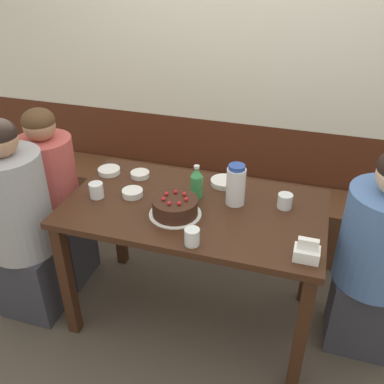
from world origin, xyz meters
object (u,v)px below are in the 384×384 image
(water_pitcher, at_px, (236,185))
(person_pale_blue_shirt, at_px, (21,227))
(birthday_cake, at_px, (175,207))
(bowl_soup_white, at_px, (133,193))
(person_teal_shirt, at_px, (377,257))
(soju_bottle, at_px, (197,182))
(glass_water_tall, at_px, (192,237))
(glass_shot_small, at_px, (96,190))
(bench_seat, at_px, (227,211))
(bowl_side_dish, at_px, (224,182))
(napkin_holder, at_px, (307,252))
(person_grey_tee, at_px, (55,204))
(glass_tumbler_short, at_px, (285,201))
(bowl_sauce_shallow, at_px, (109,171))
(bowl_rice_small, at_px, (140,174))

(water_pitcher, bearing_deg, person_pale_blue_shirt, -164.44)
(birthday_cake, distance_m, water_pitcher, 0.33)
(bowl_soup_white, distance_m, person_teal_shirt, 1.29)
(soju_bottle, bearing_deg, glass_water_tall, -76.09)
(water_pitcher, bearing_deg, glass_shot_small, -167.62)
(bench_seat, xyz_separation_m, bowl_side_dish, (0.09, -0.57, 0.57))
(soju_bottle, xyz_separation_m, napkin_holder, (0.60, -0.36, -0.05))
(person_pale_blue_shirt, bearing_deg, person_grey_tee, 90.00)
(glass_tumbler_short, height_order, glass_shot_small, glass_shot_small)
(bowl_sauce_shallow, bearing_deg, bowl_soup_white, -39.26)
(bench_seat, relative_size, glass_tumbler_short, 36.97)
(glass_shot_small, bearing_deg, soju_bottle, 17.73)
(bench_seat, xyz_separation_m, glass_shot_small, (-0.52, -0.90, 0.60))
(napkin_holder, height_order, bowl_soup_white, napkin_holder)
(soju_bottle, xyz_separation_m, bowl_side_dish, (0.11, 0.17, -0.07))
(bowl_sauce_shallow, xyz_separation_m, person_grey_tee, (-0.35, -0.10, -0.24))
(birthday_cake, distance_m, bowl_sauce_shallow, 0.59)
(bowl_soup_white, height_order, person_grey_tee, person_grey_tee)
(bowl_sauce_shallow, relative_size, person_teal_shirt, 0.11)
(glass_water_tall, relative_size, glass_shot_small, 1.00)
(birthday_cake, relative_size, napkin_holder, 2.38)
(bowl_soup_white, xyz_separation_m, glass_shot_small, (-0.18, -0.07, 0.02))
(napkin_holder, relative_size, person_pale_blue_shirt, 0.09)
(person_teal_shirt, xyz_separation_m, person_grey_tee, (-1.85, 0.01, -0.05))
(glass_tumbler_short, bearing_deg, bench_seat, 122.19)
(birthday_cake, distance_m, person_grey_tee, 0.92)
(glass_water_tall, relative_size, person_grey_tee, 0.07)
(water_pitcher, relative_size, soju_bottle, 1.20)
(soju_bottle, distance_m, napkin_holder, 0.70)
(bowl_rice_small, bearing_deg, person_pale_blue_shirt, -141.44)
(bench_seat, distance_m, bowl_soup_white, 1.07)
(person_pale_blue_shirt, distance_m, person_grey_tee, 0.32)
(glass_water_tall, bearing_deg, person_pale_blue_shirt, 175.24)
(water_pitcher, bearing_deg, birthday_cake, -143.42)
(glass_tumbler_short, bearing_deg, bowl_soup_white, -171.12)
(glass_water_tall, bearing_deg, glass_shot_small, 158.31)
(glass_water_tall, bearing_deg, bowl_sauce_shallow, 142.97)
(napkin_holder, distance_m, glass_tumbler_short, 0.41)
(person_pale_blue_shirt, bearing_deg, glass_water_tall, -4.76)
(napkin_holder, xyz_separation_m, person_grey_tee, (-1.51, 0.36, -0.26))
(bowl_side_dish, distance_m, glass_tumbler_short, 0.38)
(napkin_holder, bearing_deg, birthday_cake, 166.29)
(glass_shot_small, bearing_deg, bowl_side_dish, 28.30)
(birthday_cake, bearing_deg, napkin_holder, -13.71)
(water_pitcher, bearing_deg, soju_bottle, 178.71)
(glass_shot_small, relative_size, person_teal_shirt, 0.07)
(bench_seat, relative_size, birthday_cake, 10.61)
(person_teal_shirt, bearing_deg, water_pitcher, -0.32)
(bowl_side_dish, bearing_deg, bowl_rice_small, -173.28)
(bowl_sauce_shallow, distance_m, glass_water_tall, 0.83)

